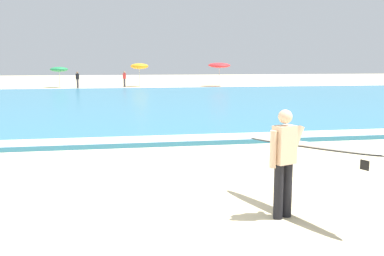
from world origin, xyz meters
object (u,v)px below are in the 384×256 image
at_px(surfer_with_board, 295,152).
at_px(beach_umbrella_1, 59,69).
at_px(beachgoer_near_row_mid, 77,79).
at_px(beach_umbrella_2, 139,66).
at_px(beach_umbrella_3, 219,65).
at_px(beachgoer_near_row_left, 124,79).

xyz_separation_m(surfer_with_board, beach_umbrella_1, (-7.85, 38.50, 0.74)).
relative_size(beach_umbrella_1, beachgoer_near_row_mid, 1.28).
relative_size(beach_umbrella_2, beach_umbrella_3, 0.96).
distance_m(surfer_with_board, beach_umbrella_3, 38.77).
distance_m(surfer_with_board, beach_umbrella_2, 39.08).
distance_m(beach_umbrella_2, beachgoer_near_row_left, 2.25).
distance_m(beach_umbrella_2, beach_umbrella_3, 8.23).
distance_m(surfer_with_board, beachgoer_near_row_mid, 37.55).
bearing_deg(beach_umbrella_2, surfer_with_board, -90.09).
height_order(surfer_with_board, beach_umbrella_1, beach_umbrella_1).
bearing_deg(beachgoer_near_row_left, beach_umbrella_3, -0.93).
height_order(beachgoer_near_row_left, beachgoer_near_row_mid, same).
relative_size(beach_umbrella_2, beachgoer_near_row_left, 1.50).
distance_m(beach_umbrella_2, beachgoer_near_row_mid, 6.52).
height_order(beach_umbrella_2, beachgoer_near_row_left, beach_umbrella_2).
bearing_deg(beach_umbrella_1, beachgoer_near_row_mid, -38.11).
relative_size(beach_umbrella_2, beachgoer_near_row_mid, 1.50).
bearing_deg(beach_umbrella_1, beach_umbrella_2, 4.09).
distance_m(beach_umbrella_3, beachgoer_near_row_mid, 14.31).
distance_m(beach_umbrella_1, beachgoer_near_row_mid, 2.51).
relative_size(surfer_with_board, beach_umbrella_1, 1.37).
relative_size(beach_umbrella_1, beach_umbrella_3, 0.82).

